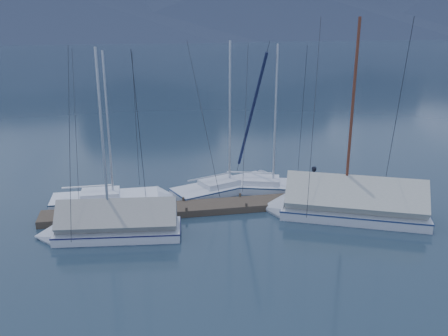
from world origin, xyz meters
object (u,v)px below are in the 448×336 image
Objects in this scene: sailboat_covered_near at (341,206)px; person at (314,180)px; sailboat_open_left at (122,199)px; sailboat_open_mid at (237,186)px; sailboat_covered_far at (107,227)px; sailboat_open_right at (281,188)px.

sailboat_covered_near reaches higher than person.
sailboat_open_left reaches higher than person.
sailboat_open_mid is 8.65m from sailboat_covered_far.
sailboat_covered_near is 6.85× the size of person.
sailboat_open_left is at bearing 159.12° from sailboat_covered_near.
person is (-0.49, 2.39, 0.58)m from sailboat_covered_near.
sailboat_open_mid reaches higher than sailboat_open_right.
sailboat_open_mid is 4.53m from person.
sailboat_covered_far is at bearing -179.32° from sailboat_covered_near.
sailboat_open_mid is at bearing 35.57° from sailboat_covered_far.
sailboat_open_left is at bearing -179.64° from sailboat_open_right.
sailboat_open_mid is at bearing 161.30° from sailboat_open_right.
sailboat_covered_near is 1.15× the size of sailboat_covered_far.
sailboat_open_left is 0.95× the size of sailboat_covered_far.
sailboat_open_mid is 2.55m from sailboat_open_right.
sailboat_covered_far reaches higher than sailboat_open_right.
person is (10.69, 2.53, 0.66)m from sailboat_covered_far.
sailboat_open_left is 10.24m from person.
sailboat_open_right is 2.30m from person.
person is (1.25, -1.69, 0.95)m from sailboat_open_right.
sailboat_covered_far is (-7.03, -5.03, 0.28)m from sailboat_open_mid.
sailboat_open_left is 0.83× the size of sailboat_covered_near.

